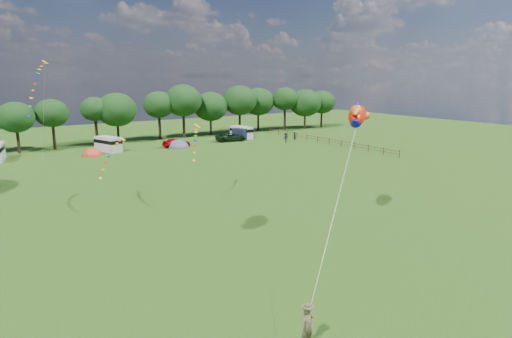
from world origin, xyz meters
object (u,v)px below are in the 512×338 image
car_c (176,143)px  tent_orange (93,155)px  car_d (231,137)px  tent_greyblue (178,147)px  fish_kite (357,116)px  walker_a (294,136)px  kite_flyer (307,327)px  walker_b (286,138)px  campervan_d (242,132)px  campervan_c (108,144)px

car_c → tent_orange: size_ratio=1.43×
car_d → tent_greyblue: bearing=107.5°
car_c → tent_orange: bearing=89.0°
fish_kite → walker_a: bearing=20.2°
kite_flyer → walker_b: bearing=47.1°
car_d → walker_b: walker_b is taller
campervan_d → walker_a: campervan_d is taller
car_d → car_c: bearing=102.8°
tent_orange → tent_greyblue: tent_greyblue is taller
tent_orange → walker_a: size_ratio=2.11×
kite_flyer → fish_kite: size_ratio=0.49×
car_d → fish_kite: bearing=172.6°
car_c → tent_greyblue: 1.15m
campervan_d → tent_orange: (-28.44, -2.90, -1.23)m
kite_flyer → fish_kite: (13.74, 10.60, 7.86)m
campervan_c → walker_b: size_ratio=2.92×
car_c → walker_b: 19.53m
tent_greyblue → walker_b: bearing=-16.8°
campervan_c → walker_a: (32.53, -6.73, -0.49)m
tent_orange → car_d: bearing=2.0°
tent_greyblue → campervan_c: bearing=166.0°
campervan_d → kite_flyer: (-31.70, -57.08, -0.30)m
campervan_c → campervan_d: campervan_c is taller
kite_flyer → fish_kite: fish_kite is taller
tent_greyblue → car_c: bearing=85.3°
car_d → walker_b: (7.42, -6.94, 0.10)m
campervan_d → walker_a: size_ratio=3.27×
car_c → fish_kite: (-3.42, -44.04, 8.12)m
car_c → walker_a: 22.16m
campervan_d → tent_greyblue: size_ratio=1.27×
tent_greyblue → fish_kite: size_ratio=1.02×
campervan_d → fish_kite: 50.40m
tent_orange → kite_flyer: bearing=-93.4°
car_c → fish_kite: size_ratio=1.20×
tent_greyblue → walker_a: bearing=-10.5°
car_d → tent_greyblue: (-11.07, -1.35, -0.77)m
tent_orange → fish_kite: size_ratio=0.84×
walker_b → tent_orange: bearing=-3.0°
tent_orange → fish_kite: bearing=-76.5°
car_c → walker_a: walker_a is taller
campervan_c → tent_orange: 3.92m
car_c → walker_a: (21.60, -4.96, 0.07)m
campervan_c → fish_kite: fish_kite is taller
tent_orange → car_c: bearing=1.9°
campervan_c → campervan_d: size_ratio=1.03×
campervan_d → walker_a: (7.07, -7.40, -0.48)m
fish_kite → walker_b: 44.12m
car_c → car_d: 11.00m
car_d → tent_orange: car_d is taller
campervan_c → walker_b: bearing=-124.5°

